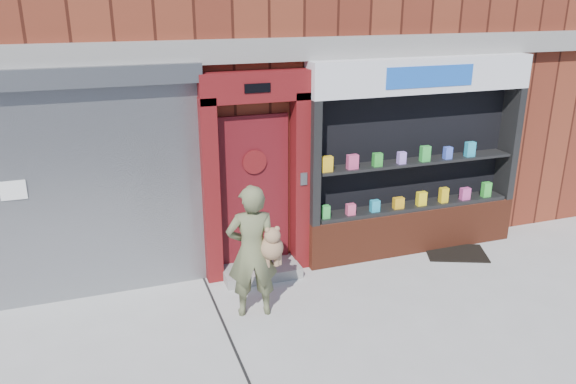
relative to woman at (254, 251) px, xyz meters
name	(u,v)px	position (x,y,z in m)	size (l,w,h in m)	color
ground	(360,328)	(1.11, -0.77, -0.86)	(80.00, 80.00, 0.00)	#9E9E99
shutter_bay	(82,173)	(-1.89, 1.15, 0.85)	(3.10, 0.30, 3.04)	gray
red_door_bay	(256,177)	(0.36, 1.09, 0.59)	(1.52, 0.58, 2.90)	#5C0F12
pharmacy_bay	(415,166)	(2.86, 1.04, 0.51)	(3.50, 0.41, 3.00)	maroon
woman	(254,251)	(0.00, 0.00, 0.00)	(0.73, 0.51, 1.72)	#5F6442
doormat	(456,253)	(3.46, 0.63, -0.85)	(0.91, 0.64, 0.02)	black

